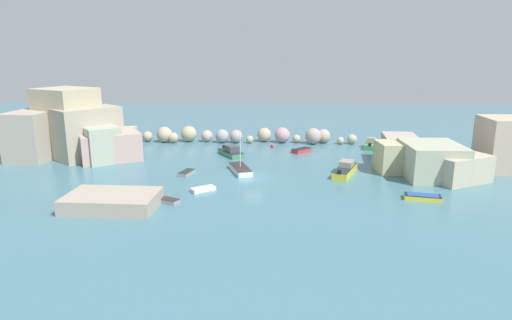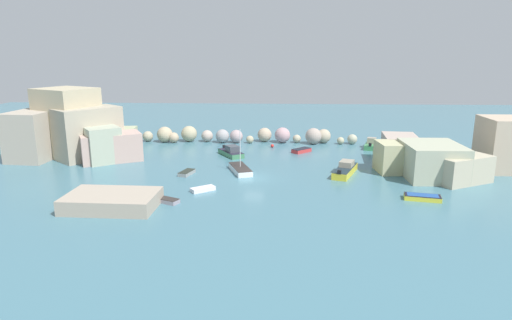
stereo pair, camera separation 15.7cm
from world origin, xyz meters
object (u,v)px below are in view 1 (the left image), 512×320
Objects in this scene: moored_boat_8 at (423,197)px; moored_boat_4 at (301,150)px; stone_dock at (112,201)px; channel_buoy at (272,146)px; moored_boat_1 at (187,173)px; moored_boat_3 at (231,152)px; moored_boat_7 at (203,189)px; moored_boat_5 at (345,169)px; moored_boat_6 at (371,145)px; moored_boat_2 at (166,200)px; moored_boat_0 at (240,169)px.

moored_boat_4 is at bearing -49.87° from moored_boat_8.
stone_dock is 33.71m from channel_buoy.
stone_dock is 3.10× the size of moored_boat_1.
moored_boat_7 is (-1.47, -17.42, -0.37)m from moored_boat_3.
moored_boat_5 is 2.37× the size of moored_boat_7.
stone_dock is at bearing -54.11° from moored_boat_3.
moored_boat_4 is (20.57, 26.28, -0.45)m from stone_dock.
stone_dock reaches higher than channel_buoy.
moored_boat_8 is (16.44, -25.67, 0.03)m from channel_buoy.
moored_boat_4 is at bearing 124.31° from moored_boat_6.
moored_boat_2 is 0.46× the size of moored_boat_5.
moored_boat_2 is 1.10× the size of moored_boat_7.
moored_boat_2 is at bearing 141.63° from moored_boat_5.
moored_boat_7 is at bearing -107.80° from channel_buoy.
moored_boat_1 is 7.48m from moored_boat_7.
moored_boat_4 is 23.76m from moored_boat_7.
moored_boat_1 is at bearing 115.95° from moored_boat_2.
moored_boat_2 reaches higher than moored_boat_7.
moored_boat_6 reaches higher than moored_boat_3.
stone_dock is 32.63m from moored_boat_8.
channel_buoy is 24.97m from moored_boat_7.
moored_boat_6 is at bearing 74.80° from moored_boat_3.
moored_boat_6 is 1.64× the size of moored_boat_7.
channel_buoy is 8.86m from moored_boat_3.
moored_boat_8 is at bearing 88.26° from moored_boat_1.
stone_dock is 43.87m from moored_boat_6.
moored_boat_5 is (25.58, 13.90, -0.14)m from stone_dock.
moored_boat_0 is 2.05× the size of moored_boat_1.
stone_dock is at bearing 150.05° from moored_boat_6.
moored_boat_2 is (-0.06, -10.75, -0.01)m from moored_boat_1.
moored_boat_2 is at bearing 16.57° from moored_boat_8.
moored_boat_4 reaches higher than moored_boat_1.
moored_boat_0 is 2.07× the size of moored_boat_7.
channel_buoy is at bearing 61.79° from stone_dock.
channel_buoy is 18.51m from moored_boat_5.
moored_boat_4 reaches higher than moored_boat_2.
moored_boat_3 is 17.49m from moored_boat_7.
stone_dock is at bearing 19.27° from moored_boat_8.
moored_boat_6 is at bearing -0.97° from moored_boat_5.
moored_boat_1 is at bearing 84.13° from moored_boat_0.
moored_boat_5 is at bearing -43.30° from moored_boat_8.
moored_boat_0 reaches higher than stone_dock.
moored_boat_4 reaches higher than channel_buoy.
moored_boat_8 is at bearing -105.81° from moored_boat_4.
moored_boat_3 is (4.75, 21.42, 0.36)m from moored_boat_2.
moored_boat_2 is 38.94m from moored_boat_6.
moored_boat_5 is at bearing 56.50° from moored_boat_2.
moored_boat_8 is (24.07, -1.89, 0.06)m from moored_boat_7.
channel_buoy is 0.17× the size of moored_boat_2.
channel_buoy reaches higher than moored_boat_7.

